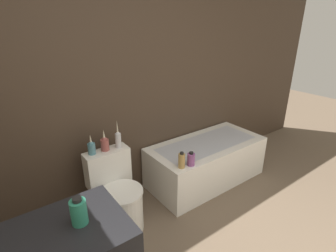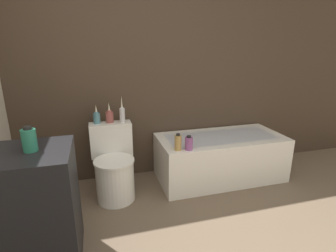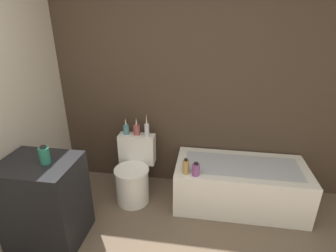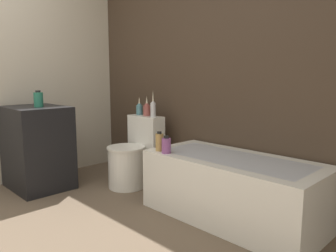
{
  "view_description": "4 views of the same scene",
  "coord_description": "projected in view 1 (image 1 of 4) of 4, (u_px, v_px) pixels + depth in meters",
  "views": [
    {
      "loc": [
        -1.24,
        -0.24,
        1.9
      ],
      "look_at": [
        0.15,
        1.65,
        0.94
      ],
      "focal_mm": 28.0,
      "sensor_mm": 36.0,
      "label": 1
    },
    {
      "loc": [
        -0.53,
        -0.78,
        1.5
      ],
      "look_at": [
        0.16,
        1.66,
        0.73
      ],
      "focal_mm": 28.0,
      "sensor_mm": 36.0,
      "label": 2
    },
    {
      "loc": [
        0.4,
        -0.82,
        2.04
      ],
      "look_at": [
        0.02,
        1.64,
        0.99
      ],
      "focal_mm": 28.0,
      "sensor_mm": 36.0,
      "label": 3
    },
    {
      "loc": [
        2.28,
        -0.4,
        1.16
      ],
      "look_at": [
        0.19,
        1.66,
        0.71
      ],
      "focal_mm": 35.0,
      "sensor_mm": 36.0,
      "label": 4
    }
  ],
  "objects": [
    {
      "name": "vase_gold",
      "position": [
        91.0,
        147.0,
        2.41
      ],
      "size": [
        0.07,
        0.07,
        0.2
      ],
      "color": "teal",
      "rests_on": "toilet"
    },
    {
      "name": "bathtub",
      "position": [
        206.0,
        161.0,
        3.25
      ],
      "size": [
        1.44,
        0.68,
        0.51
      ],
      "color": "white",
      "rests_on": "ground"
    },
    {
      "name": "shampoo_bottle_tall",
      "position": [
        182.0,
        161.0,
        2.61
      ],
      "size": [
        0.07,
        0.07,
        0.17
      ],
      "color": "tan",
      "rests_on": "bathtub"
    },
    {
      "name": "soap_bottle_glass",
      "position": [
        79.0,
        212.0,
        1.42
      ],
      "size": [
        0.09,
        0.09,
        0.17
      ],
      "color": "#267259",
      "rests_on": "vanity_counter"
    },
    {
      "name": "wall_back_tiled",
      "position": [
        127.0,
        82.0,
        2.7
      ],
      "size": [
        6.4,
        0.06,
        2.6
      ],
      "color": "#423326",
      "rests_on": "ground_plane"
    },
    {
      "name": "vase_silver",
      "position": [
        105.0,
        143.0,
        2.48
      ],
      "size": [
        0.08,
        0.08,
        0.21
      ],
      "color": "#994C47",
      "rests_on": "toilet"
    },
    {
      "name": "toilet",
      "position": [
        118.0,
        197.0,
        2.51
      ],
      "size": [
        0.43,
        0.56,
        0.73
      ],
      "color": "white",
      "rests_on": "ground"
    },
    {
      "name": "shampoo_bottle_short",
      "position": [
        191.0,
        159.0,
        2.66
      ],
      "size": [
        0.08,
        0.08,
        0.15
      ],
      "color": "#8C4C8C",
      "rests_on": "bathtub"
    },
    {
      "name": "vase_bronze",
      "position": [
        118.0,
        139.0,
        2.52
      ],
      "size": [
        0.06,
        0.06,
        0.28
      ],
      "color": "silver",
      "rests_on": "toilet"
    }
  ]
}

